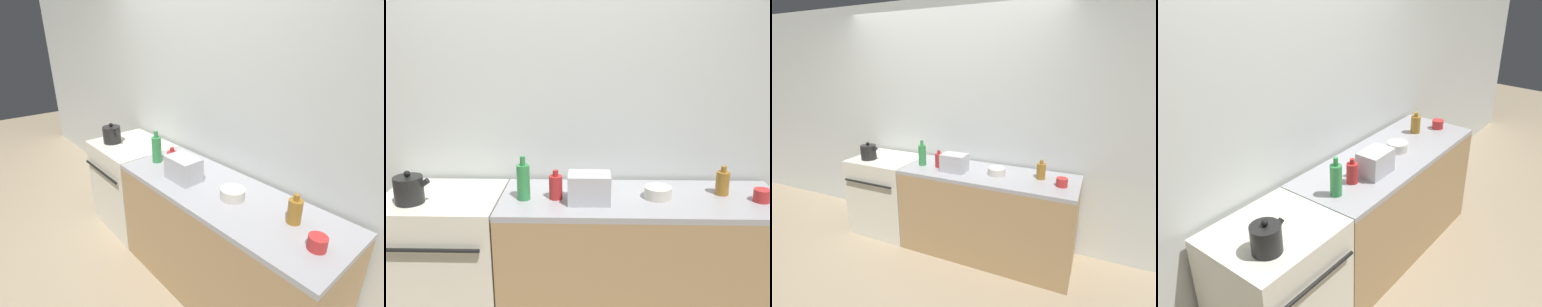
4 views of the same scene
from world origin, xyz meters
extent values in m
plane|color=tan|center=(0.00, 0.00, 0.00)|extent=(12.00, 12.00, 0.00)
cube|color=silver|center=(0.00, 0.69, 1.30)|extent=(8.00, 0.05, 2.60)
cube|color=silver|center=(-0.63, 0.32, 0.45)|extent=(0.73, 0.63, 0.89)
cube|color=black|center=(-0.63, 0.32, 0.88)|extent=(0.72, 0.62, 0.02)
cylinder|color=black|center=(-0.79, 0.18, 0.88)|extent=(0.20, 0.20, 0.01)
cylinder|color=black|center=(-0.46, 0.18, 0.88)|extent=(0.20, 0.20, 0.01)
cylinder|color=black|center=(-0.79, 0.45, 0.88)|extent=(0.20, 0.20, 0.01)
cylinder|color=black|center=(-0.46, 0.45, 0.88)|extent=(0.20, 0.20, 0.01)
cylinder|color=black|center=(-0.63, -0.03, 0.69)|extent=(0.62, 0.02, 0.02)
cube|color=tan|center=(0.62, 0.32, 0.43)|extent=(1.74, 0.63, 0.85)
cube|color=#A3A3A8|center=(0.62, 0.32, 0.87)|extent=(1.74, 0.63, 0.04)
cylinder|color=black|center=(-0.77, 0.19, 0.97)|extent=(0.17, 0.17, 0.16)
sphere|color=black|center=(-0.77, 0.19, 1.07)|extent=(0.04, 0.04, 0.04)
cylinder|color=black|center=(-0.69, 0.19, 1.00)|extent=(0.10, 0.03, 0.08)
cube|color=#BCBCC1|center=(0.30, 0.23, 0.98)|extent=(0.25, 0.17, 0.18)
cube|color=black|center=(0.25, 0.23, 1.06)|extent=(0.03, 0.12, 0.01)
cube|color=black|center=(0.34, 0.23, 1.06)|extent=(0.03, 0.12, 0.01)
cylinder|color=#338C47|center=(-0.10, 0.27, 1.00)|extent=(0.08, 0.08, 0.22)
cylinder|color=#338C47|center=(-0.10, 0.27, 1.13)|extent=(0.03, 0.03, 0.05)
cylinder|color=#9E6B23|center=(1.13, 0.38, 0.96)|extent=(0.08, 0.08, 0.15)
cylinder|color=#9E6B23|center=(1.13, 0.38, 1.06)|extent=(0.03, 0.03, 0.04)
cylinder|color=#B72828|center=(0.09, 0.28, 0.96)|extent=(0.08, 0.08, 0.15)
cylinder|color=#B72828|center=(0.09, 0.28, 1.05)|extent=(0.03, 0.03, 0.04)
cylinder|color=red|center=(1.33, 0.26, 0.93)|extent=(0.10, 0.10, 0.08)
cylinder|color=beige|center=(0.72, 0.31, 0.93)|extent=(0.17, 0.17, 0.07)
camera|label=1|loc=(1.85, -1.01, 1.93)|focal=28.00mm
camera|label=2|loc=(0.29, -2.15, 1.87)|focal=40.00mm
camera|label=3|loc=(1.57, -2.32, 1.90)|focal=28.00mm
camera|label=4|loc=(-1.95, -1.27, 2.37)|focal=40.00mm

